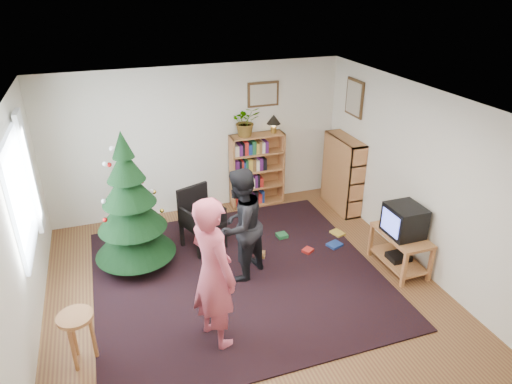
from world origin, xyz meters
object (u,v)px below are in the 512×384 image
object	(u,v)px
bookshelf_back	(257,169)
picture_back	(263,94)
person_standing	(213,273)
christmas_tree	(131,214)
armchair	(201,215)
potted_plant	(246,121)
tv_stand	(400,248)
person_by_chair	(240,225)
table_lamp	(274,121)
crt_tv	(404,220)
stool	(77,326)
picture_right	(355,98)
bookshelf_right	(343,173)

from	to	relation	value
bookshelf_back	picture_back	bearing A→B (deg)	41.13
person_standing	christmas_tree	bearing A→B (deg)	0.45
armchair	potted_plant	bearing A→B (deg)	23.20
potted_plant	tv_stand	bearing A→B (deg)	-61.02
tv_stand	person_by_chair	bearing A→B (deg)	165.71
person_standing	table_lamp	bearing A→B (deg)	-52.37
crt_tv	armchair	xyz separation A→B (m)	(-2.49, 1.51, -0.25)
christmas_tree	tv_stand	distance (m)	3.75
stool	table_lamp	xyz separation A→B (m)	(3.31, 2.94, 1.04)
christmas_tree	crt_tv	xyz separation A→B (m)	(3.49, -1.26, -0.08)
tv_stand	stool	bearing A→B (deg)	-174.99
picture_right	bookshelf_back	distance (m)	2.05
picture_right	table_lamp	xyz separation A→B (m)	(-1.18, 0.59, -0.43)
person_standing	person_by_chair	xyz separation A→B (m)	(0.63, 1.06, -0.11)
stool	person_by_chair	size ratio (longest dim) A/B	0.39
picture_right	potted_plant	xyz separation A→B (m)	(-1.68, 0.59, -0.39)
bookshelf_back	armchair	world-z (taller)	bookshelf_back
bookshelf_back	armchair	distance (m)	1.66
picture_right	armchair	size ratio (longest dim) A/B	0.63
christmas_tree	potted_plant	world-z (taller)	christmas_tree
picture_back	crt_tv	size ratio (longest dim) A/B	1.13
table_lamp	picture_back	bearing A→B (deg)	137.13
armchair	table_lamp	xyz separation A→B (m)	(1.57, 1.06, 1.00)
tv_stand	person_by_chair	world-z (taller)	person_by_chair
bookshelf_back	armchair	size ratio (longest dim) A/B	1.36
bookshelf_back	person_standing	distance (m)	3.47
tv_stand	table_lamp	distance (m)	2.98
tv_stand	armchair	size ratio (longest dim) A/B	0.91
armchair	potted_plant	distance (m)	1.83
stool	person_standing	size ratio (longest dim) A/B	0.34
tv_stand	potted_plant	bearing A→B (deg)	118.98
bookshelf_right	potted_plant	distance (m)	1.90
potted_plant	picture_back	bearing A→B (deg)	20.84
tv_stand	potted_plant	world-z (taller)	potted_plant
person_by_chair	stool	bearing A→B (deg)	-11.44
table_lamp	person_standing	bearing A→B (deg)	-121.26
bookshelf_right	stool	size ratio (longest dim) A/B	2.10
person_standing	table_lamp	xyz separation A→B (m)	(1.87, 3.08, 0.61)
bookshelf_back	person_by_chair	xyz separation A→B (m)	(-0.94, -2.02, 0.13)
picture_right	stool	distance (m)	5.28
tv_stand	stool	world-z (taller)	stool
picture_right	table_lamp	world-z (taller)	picture_right
picture_right	person_standing	distance (m)	4.08
tv_stand	table_lamp	world-z (taller)	table_lamp
christmas_tree	crt_tv	bearing A→B (deg)	-19.82
bookshelf_right	tv_stand	bearing A→B (deg)	176.42
armchair	stool	world-z (taller)	armchair
crt_tv	person_by_chair	distance (m)	2.23
bookshelf_back	armchair	bearing A→B (deg)	-140.04
picture_back	person_by_chair	distance (m)	2.68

